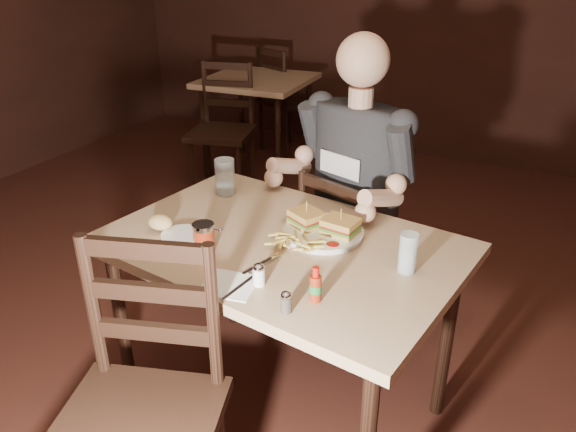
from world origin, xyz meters
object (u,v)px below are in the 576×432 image
at_px(syrup_dispenser, 204,237).
at_px(hot_sauce, 316,284).
at_px(main_table, 282,261).
at_px(glass_left, 225,177).
at_px(bg_chair_far, 288,100).
at_px(dinner_plate, 323,234).
at_px(diner, 352,156).
at_px(bg_chair_near, 221,133).
at_px(chair_near, 135,429).
at_px(bg_table, 257,89).
at_px(chair_far, 353,257).
at_px(glass_right, 408,253).
at_px(side_plate, 183,237).

bearing_deg(syrup_dispenser, hot_sauce, -4.73).
xyz_separation_m(main_table, syrup_dispenser, (-0.21, -0.17, 0.13)).
relative_size(glass_left, hot_sauce, 1.33).
relative_size(bg_chair_far, dinner_plate, 3.27).
bearing_deg(diner, bg_chair_near, 157.34).
relative_size(chair_near, dinner_plate, 3.47).
xyz_separation_m(main_table, glass_left, (-0.41, 0.27, 0.15)).
distance_m(bg_table, bg_chair_far, 0.59).
distance_m(chair_far, bg_chair_far, 2.73).
bearing_deg(glass_right, main_table, -179.58).
bearing_deg(glass_right, chair_near, -127.29).
distance_m(main_table, diner, 0.58).
relative_size(diner, hot_sauce, 8.55).
relative_size(bg_table, dinner_plate, 2.98).
distance_m(chair_near, bg_chair_far, 3.82).
xyz_separation_m(bg_table, hot_sauce, (1.67, -2.60, 0.15)).
distance_m(glass_right, hot_sauce, 0.34).
bearing_deg(glass_right, diner, 127.00).
relative_size(chair_near, glass_left, 6.48).
distance_m(dinner_plate, hot_sauce, 0.42).
height_order(glass_left, syrup_dispenser, glass_left).
bearing_deg(diner, main_table, -78.45).
xyz_separation_m(chair_near, glass_left, (-0.31, 0.99, 0.35)).
bearing_deg(diner, bg_chair_far, 139.60).
bearing_deg(bg_table, syrup_dispenser, -64.23).
bearing_deg(main_table, diner, 84.08).
xyz_separation_m(bg_table, syrup_dispenser, (1.20, -2.49, 0.14)).
xyz_separation_m(bg_table, glass_right, (1.87, -2.32, 0.16)).
distance_m(main_table, bg_table, 2.72).
height_order(chair_far, syrup_dispenser, syrup_dispenser).
height_order(syrup_dispenser, side_plate, syrup_dispenser).
xyz_separation_m(chair_near, bg_chair_far, (-1.32, 3.59, -0.03)).
height_order(chair_near, bg_chair_near, chair_near).
bearing_deg(glass_left, hot_sauce, -39.79).
xyz_separation_m(bg_chair_near, dinner_plate, (1.53, -1.66, 0.30)).
xyz_separation_m(main_table, chair_far, (0.07, 0.58, -0.26)).
bearing_deg(chair_far, chair_near, 100.10).
xyz_separation_m(chair_near, bg_chair_near, (-1.32, 2.49, -0.02)).
relative_size(chair_far, side_plate, 5.70).
xyz_separation_m(bg_chair_near, glass_left, (1.01, -1.50, 0.37)).
xyz_separation_m(bg_chair_far, diner, (1.47, -2.34, 0.47)).
bearing_deg(main_table, bg_chair_near, 128.65).
height_order(diner, glass_right, diner).
relative_size(bg_table, glass_left, 5.56).
height_order(hot_sauce, syrup_dispenser, hot_sauce).
distance_m(main_table, syrup_dispenser, 0.30).
bearing_deg(chair_near, bg_chair_far, 92.01).
height_order(main_table, dinner_plate, dinner_plate).
bearing_deg(dinner_plate, bg_table, 124.64).
relative_size(bg_chair_far, glass_right, 6.88).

